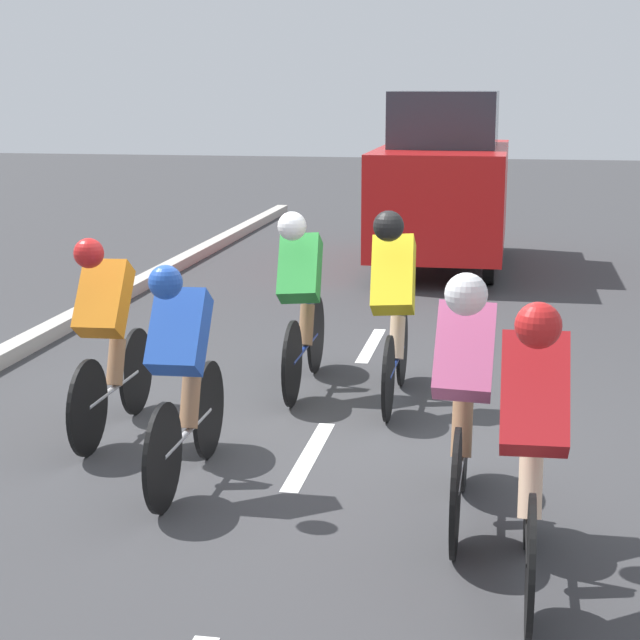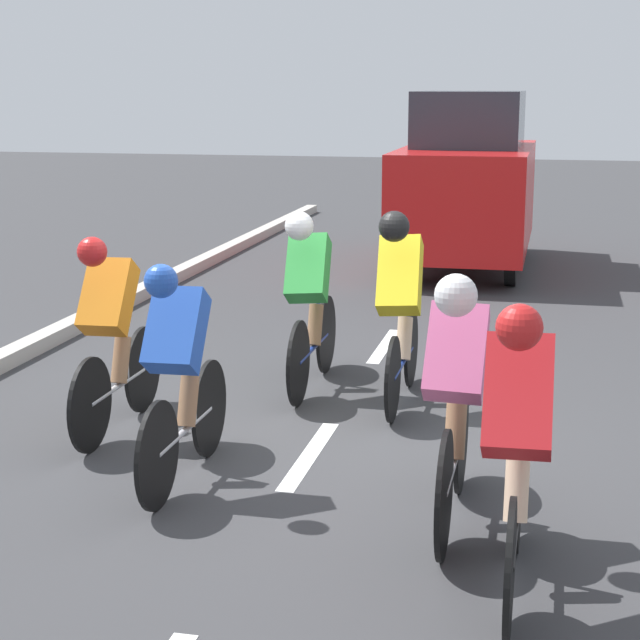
% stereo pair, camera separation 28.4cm
% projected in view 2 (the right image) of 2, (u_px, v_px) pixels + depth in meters
% --- Properties ---
extents(ground_plane, '(60.00, 60.00, 0.00)m').
position_uv_depth(ground_plane, '(324.00, 434.00, 7.74)').
color(ground_plane, '#38383A').
extents(lane_stripe_mid, '(0.12, 1.40, 0.01)m').
position_uv_depth(lane_stripe_mid, '(310.00, 455.00, 7.30)').
color(lane_stripe_mid, white).
rests_on(lane_stripe_mid, ground).
extents(lane_stripe_far, '(0.12, 1.40, 0.01)m').
position_uv_depth(lane_stripe_far, '(385.00, 346.00, 10.35)').
color(lane_stripe_far, white).
rests_on(lane_stripe_far, ground).
extents(cyclist_yellow, '(0.35, 1.65, 1.56)m').
position_uv_depth(cyclist_yellow, '(400.00, 302.00, 8.25)').
color(cyclist_yellow, black).
rests_on(cyclist_yellow, ground).
extents(cyclist_green, '(0.36, 1.71, 1.51)m').
position_uv_depth(cyclist_green, '(309.00, 296.00, 8.68)').
color(cyclist_green, black).
rests_on(cyclist_green, ground).
extents(cyclist_pink, '(0.34, 1.69, 1.51)m').
position_uv_depth(cyclist_pink, '(455.00, 394.00, 5.95)').
color(cyclist_pink, black).
rests_on(cyclist_pink, ground).
extents(cyclist_orange, '(0.33, 1.62, 1.47)m').
position_uv_depth(cyclist_orange, '(111.00, 331.00, 7.60)').
color(cyclist_orange, black).
rests_on(cyclist_orange, ground).
extents(cyclist_red, '(0.33, 1.64, 1.52)m').
position_uv_depth(cyclist_red, '(517.00, 443.00, 5.12)').
color(cyclist_red, black).
rests_on(cyclist_red, ground).
extents(cyclist_blue, '(0.33, 1.63, 1.45)m').
position_uv_depth(cyclist_blue, '(179.00, 369.00, 6.62)').
color(cyclist_blue, black).
rests_on(cyclist_blue, ground).
extents(support_car, '(1.70, 3.96, 2.39)m').
position_uv_depth(support_car, '(467.00, 182.00, 14.56)').
color(support_car, black).
rests_on(support_car, ground).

